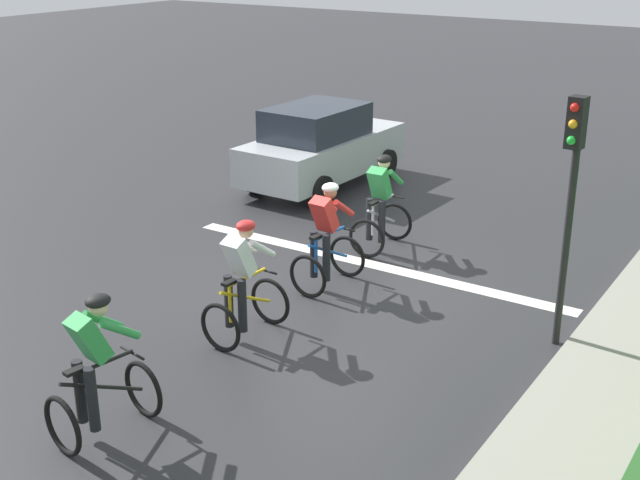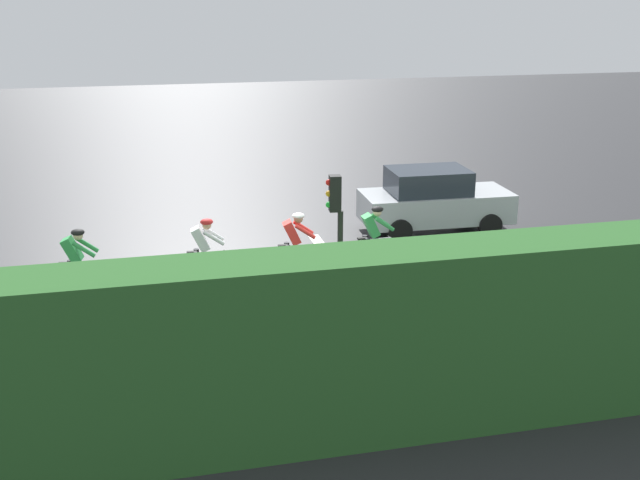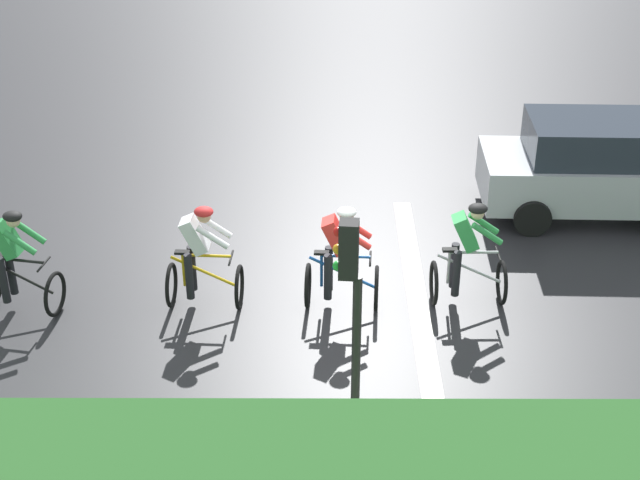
% 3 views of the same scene
% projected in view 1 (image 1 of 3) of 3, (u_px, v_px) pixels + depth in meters
% --- Properties ---
extents(ground_plane, '(80.00, 80.00, 0.00)m').
position_uv_depth(ground_plane, '(333.00, 287.00, 12.90)').
color(ground_plane, '#28282B').
extents(sidewalk_kerb, '(2.80, 24.99, 0.12)m').
position_uv_depth(sidewalk_kerb, '(639.00, 452.00, 8.73)').
color(sidewalk_kerb, gray).
rests_on(sidewalk_kerb, ground).
extents(road_marking_stop_line, '(7.00, 0.30, 0.01)m').
position_uv_depth(road_marking_stop_line, '(370.00, 264.00, 13.79)').
color(road_marking_stop_line, silver).
rests_on(road_marking_stop_line, ground).
extents(cyclist_lead, '(0.86, 1.18, 1.66)m').
position_uv_depth(cyclist_lead, '(97.00, 371.00, 8.85)').
color(cyclist_lead, black).
rests_on(cyclist_lead, ground).
extents(cyclist_second, '(0.74, 1.12, 1.66)m').
position_uv_depth(cyclist_second, '(243.00, 284.00, 11.03)').
color(cyclist_second, black).
rests_on(cyclist_second, ground).
extents(cyclist_mid, '(0.75, 1.12, 1.66)m').
position_uv_depth(cyclist_mid, '(327.00, 239.00, 12.62)').
color(cyclist_mid, black).
rests_on(cyclist_mid, ground).
extents(cyclist_fourth, '(0.70, 1.09, 1.66)m').
position_uv_depth(cyclist_fourth, '(381.00, 205.00, 14.16)').
color(cyclist_fourth, black).
rests_on(cyclist_fourth, ground).
extents(car_silver, '(1.98, 4.15, 1.76)m').
position_uv_depth(car_silver, '(321.00, 146.00, 17.71)').
color(car_silver, '#B7BCC1').
rests_on(car_silver, ground).
extents(traffic_light_near_crossing, '(0.22, 0.31, 3.34)m').
position_uv_depth(traffic_light_near_crossing, '(571.00, 185.00, 10.34)').
color(traffic_light_near_crossing, black).
rests_on(traffic_light_near_crossing, ground).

